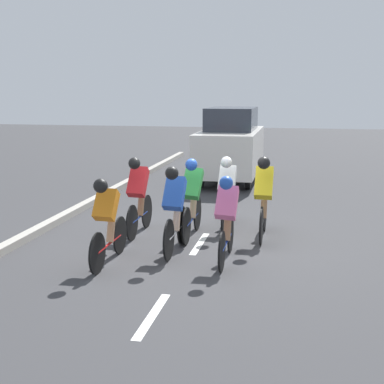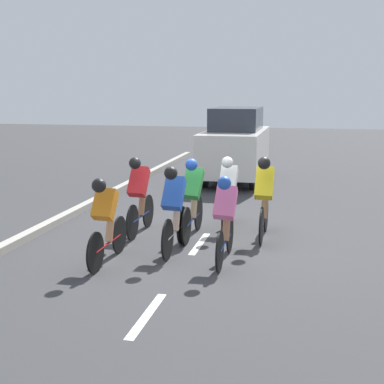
{
  "view_description": "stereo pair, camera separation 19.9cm",
  "coord_description": "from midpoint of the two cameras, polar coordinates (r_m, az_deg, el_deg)",
  "views": [
    {
      "loc": [
        -1.71,
        9.38,
        2.75
      ],
      "look_at": [
        0.14,
        0.2,
        0.95
      ],
      "focal_mm": 50.0,
      "sensor_mm": 36.0,
      "label": 1
    },
    {
      "loc": [
        -1.9,
        9.34,
        2.75
      ],
      "look_at": [
        0.14,
        0.2,
        0.95
      ],
      "focal_mm": 50.0,
      "sensor_mm": 36.0,
      "label": 2
    }
  ],
  "objects": [
    {
      "name": "cyclist_red",
      "position": [
        10.2,
        -5.11,
        -0.17
      ],
      "size": [
        0.33,
        1.65,
        1.53
      ],
      "color": "black",
      "rests_on": "ground"
    },
    {
      "name": "lane_stripe_near",
      "position": [
        6.81,
        -3.97,
        -12.95
      ],
      "size": [
        0.12,
        1.4,
        0.01
      ],
      "primitive_type": "cube",
      "color": "white",
      "rests_on": "ground"
    },
    {
      "name": "cyclist_pink",
      "position": [
        8.51,
        4.24,
        -2.66
      ],
      "size": [
        0.35,
        1.68,
        1.46
      ],
      "color": "black",
      "rests_on": "ground"
    },
    {
      "name": "lane_stripe_far",
      "position": [
        12.79,
        4.22,
        -1.55
      ],
      "size": [
        0.12,
        1.4,
        0.01
      ],
      "primitive_type": "cube",
      "color": "white",
      "rests_on": "ground"
    },
    {
      "name": "support_car",
      "position": [
        16.3,
        5.02,
        5.04
      ],
      "size": [
        1.7,
        4.14,
        2.21
      ],
      "color": "black",
      "rests_on": "ground"
    },
    {
      "name": "cyclist_yellow",
      "position": [
        9.95,
        8.28,
        -0.39
      ],
      "size": [
        0.33,
        1.69,
        1.58
      ],
      "color": "black",
      "rests_on": "ground"
    },
    {
      "name": "cyclist_green",
      "position": [
        9.92,
        0.65,
        -0.45
      ],
      "size": [
        0.37,
        1.73,
        1.54
      ],
      "color": "black",
      "rests_on": "ground"
    },
    {
      "name": "cyclist_white",
      "position": [
        10.63,
        4.44,
        0.19
      ],
      "size": [
        0.33,
        1.61,
        1.48
      ],
      "color": "black",
      "rests_on": "ground"
    },
    {
      "name": "cyclist_blue",
      "position": [
        9.02,
        -1.29,
        -1.63
      ],
      "size": [
        0.34,
        1.68,
        1.53
      ],
      "color": "black",
      "rests_on": "ground"
    },
    {
      "name": "curb",
      "position": [
        10.78,
        -15.55,
        -3.93
      ],
      "size": [
        0.2,
        25.75,
        0.14
      ],
      "primitive_type": "cube",
      "color": "#A8A399",
      "rests_on": "ground"
    },
    {
      "name": "ground_plane",
      "position": [
        9.92,
        1.65,
        -5.21
      ],
      "size": [
        60.0,
        60.0,
        0.0
      ],
      "primitive_type": "plane",
      "color": "#38383A"
    },
    {
      "name": "lane_stripe_mid",
      "position": [
        9.73,
        1.42,
        -5.52
      ],
      "size": [
        0.12,
        1.4,
        0.01
      ],
      "primitive_type": "cube",
      "color": "white",
      "rests_on": "ground"
    },
    {
      "name": "cyclist_orange",
      "position": [
        8.53,
        -8.54,
        -2.77
      ],
      "size": [
        0.33,
        1.69,
        1.43
      ],
      "color": "black",
      "rests_on": "ground"
    }
  ]
}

